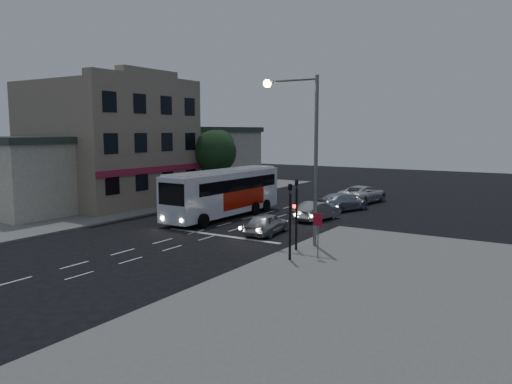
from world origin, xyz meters
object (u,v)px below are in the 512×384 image
Objects in this scene: street_tree at (215,150)px; car_sedan_c at (363,194)px; streetlight at (305,140)px; car_sedan_b at (342,202)px; tour_bus at (224,192)px; car_sedan_a at (317,211)px; car_suv at (267,223)px; traffic_signal_side at (290,212)px; traffic_signal_main at (296,206)px; regulatory_sign at (318,228)px.

car_sedan_c is at bearing 21.22° from street_tree.
streetlight is at bearing 107.81° from car_sedan_c.
streetlight reaches higher than street_tree.
car_sedan_b is 0.53× the size of streetlight.
tour_bus is 11.02m from streetlight.
car_sedan_a is 10.13m from car_sedan_c.
car_sedan_b reaches higher than car_sedan_a.
car_suv is 6.81m from traffic_signal_side.
tour_bus is 1.26× the size of streetlight.
tour_bus is 11.31m from traffic_signal_main.
traffic_signal_main reaches higher than car_suv.
street_tree reaches higher than car_sedan_a.
streetlight reaches higher than traffic_signal_side.
street_tree is (-12.23, 11.22, 3.83)m from car_suv.
street_tree is (-12.67, 0.28, 3.80)m from car_sedan_b.
traffic_signal_side is at bearing -39.51° from tour_bus.
car_sedan_c is (-0.22, 5.11, 0.06)m from car_sedan_b.
streetlight is (3.32, -1.60, 5.07)m from car_suv.
tour_bus reaches higher than car_sedan_b.
streetlight is at bearing 105.70° from traffic_signal_side.
traffic_signal_side is (9.94, -8.47, 0.55)m from tour_bus.
regulatory_sign is (10.94, -7.50, -0.27)m from tour_bus.
traffic_signal_main reaches higher than car_sedan_a.
street_tree is (-15.81, 14.25, 2.08)m from traffic_signal_main.
tour_bus is at bearing 150.59° from streetlight.
tour_bus is at bearing 30.29° from car_sedan_a.
traffic_signal_main is (9.24, -6.49, 0.55)m from tour_bus.
street_tree is at bearing 17.34° from car_sedan_b.
car_sedan_b is 1.17× the size of traffic_signal_side.
traffic_signal_main is at bearing 121.25° from car_sedan_b.
car_suv is at bearing 93.24° from car_sedan_a.
traffic_signal_main is 1.00× the size of traffic_signal_side.
car_sedan_b is at bearing -97.95° from car_suv.
regulatory_sign is (5.27, -4.04, 0.93)m from car_suv.
traffic_signal_side is 23.24m from street_tree.
car_sedan_c reaches higher than car_suv.
tour_bus reaches higher than regulatory_sign.
street_tree reaches higher than car_sedan_c.
car_sedan_c is at bearing 65.85° from tour_bus.
tour_bus is 13.07m from traffic_signal_side.
car_sedan_c is at bearing 99.99° from traffic_signal_main.
traffic_signal_side is 4.84m from streetlight.
regulatory_sign reaches higher than car_sedan_a.
car_suv is 10.96m from car_sedan_b.
car_sedan_b is 5.11m from car_sedan_c.
regulatory_sign is at bearing 126.49° from car_sedan_b.
car_sedan_c is 18.61m from streetlight.
traffic_signal_main is (3.14, -13.97, 1.73)m from car_sedan_b.
car_sedan_a is 5.02m from car_sedan_b.
car_suv is at bearing 154.25° from streetlight.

